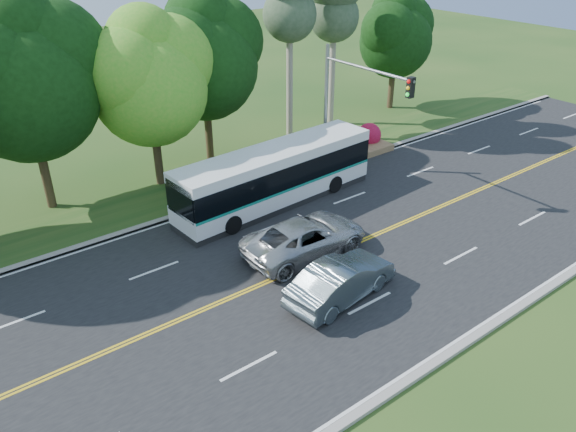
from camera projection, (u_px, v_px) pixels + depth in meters
ground at (320, 259)px, 23.94m from camera, size 120.00×120.00×0.00m
road at (320, 259)px, 23.93m from camera, size 60.00×14.00×0.02m
curb_north at (230, 198)px, 28.89m from camera, size 60.00×0.30×0.15m
curb_south at (457, 349)px, 18.91m from camera, size 60.00×0.30×0.15m
grass_verge at (212, 186)px, 30.19m from camera, size 60.00×4.00×0.10m
lane_markings at (318, 260)px, 23.88m from camera, size 57.60×13.82×0.00m
tree_row at (74, 64)px, 26.44m from camera, size 44.70×9.10×13.84m
bougainvillea_hedge at (323, 149)px, 33.13m from camera, size 9.50×2.25×1.50m
traffic_signal at (350, 96)px, 28.96m from camera, size 0.42×6.10×7.00m
transit_bus at (276, 177)px, 27.92m from camera, size 11.15×3.08×2.89m
sedan at (341, 280)px, 21.17m from camera, size 4.96×2.28×1.58m
suv at (305, 237)px, 23.98m from camera, size 5.67×2.66×1.57m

